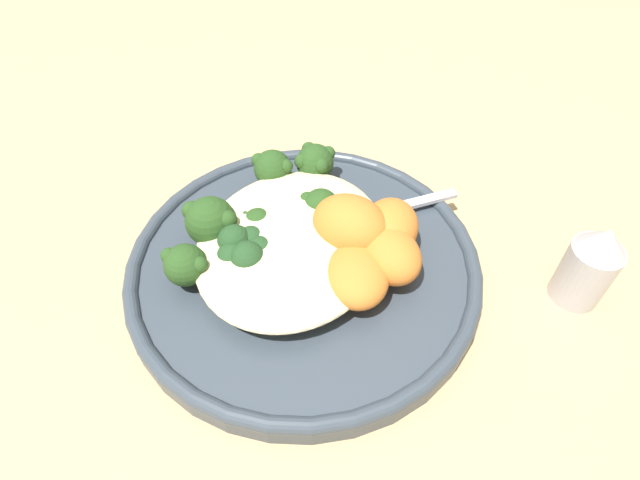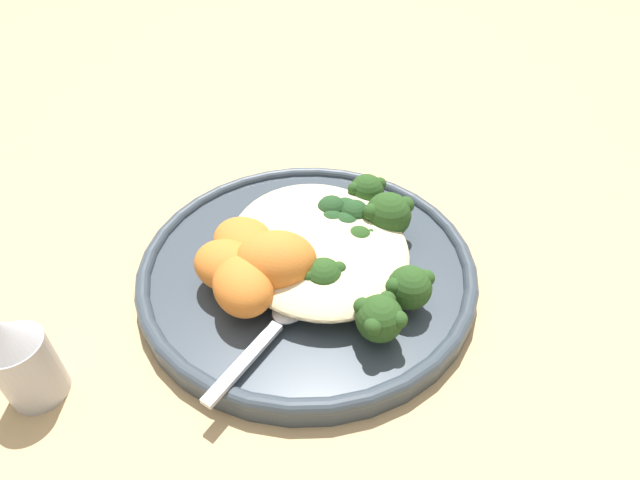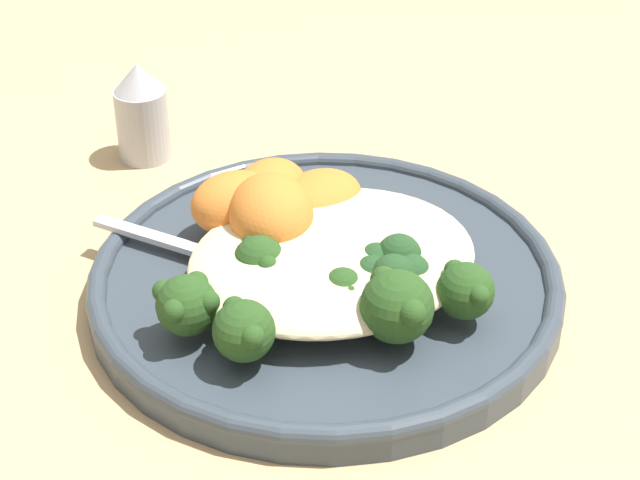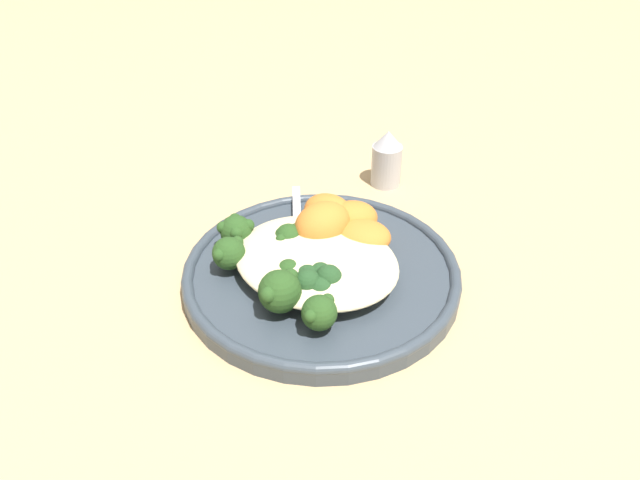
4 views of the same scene
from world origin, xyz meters
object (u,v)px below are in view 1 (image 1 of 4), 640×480
object	(u,v)px
sweet_potato_chunk_1	(390,227)
sweet_potato_chunk_3	(351,226)
broccoli_stalk_1	(315,182)
kale_tuft	(245,250)
broccoli_stalk_2	(280,184)
spoon	(373,212)
sweet_potato_chunk_0	(357,275)
quinoa_mound	(291,244)
plate	(303,258)
sweet_potato_chunk_2	(390,254)
broccoli_stalk_4	(234,229)
broccoli_stalk_0	(320,215)
salt_shaker	(590,265)
broccoli_stalk_3	(278,233)
broccoli_stalk_5	(223,262)

from	to	relation	value
sweet_potato_chunk_1	sweet_potato_chunk_3	bearing A→B (deg)	114.39
broccoli_stalk_1	kale_tuft	size ratio (longest dim) A/B	2.50
broccoli_stalk_2	spoon	distance (m)	0.08
sweet_potato_chunk_0	sweet_potato_chunk_1	world-z (taller)	sweet_potato_chunk_1
quinoa_mound	sweet_potato_chunk_3	xyz separation A→B (m)	(0.02, -0.04, 0.01)
broccoli_stalk_1	spoon	size ratio (longest dim) A/B	1.20
plate	broccoli_stalk_1	distance (m)	0.07
sweet_potato_chunk_2	spoon	distance (m)	0.06
broccoli_stalk_4	sweet_potato_chunk_0	distance (m)	0.10
broccoli_stalk_0	sweet_potato_chunk_1	distance (m)	0.06
plate	kale_tuft	size ratio (longest dim) A/B	6.00
broccoli_stalk_4	salt_shaker	xyz separation A→B (m)	(0.05, -0.27, -0.00)
broccoli_stalk_0	spoon	world-z (taller)	broccoli_stalk_0
broccoli_stalk_3	sweet_potato_chunk_3	distance (m)	0.06
sweet_potato_chunk_0	sweet_potato_chunk_3	world-z (taller)	sweet_potato_chunk_3
broccoli_stalk_3	sweet_potato_chunk_1	xyz separation A→B (m)	(0.03, -0.08, 0.01)
broccoli_stalk_2	broccoli_stalk_3	size ratio (longest dim) A/B	1.16
broccoli_stalk_4	spoon	bearing A→B (deg)	-150.24
broccoli_stalk_4	sweet_potato_chunk_1	xyz separation A→B (m)	(0.04, -0.12, 0.00)
sweet_potato_chunk_1	sweet_potato_chunk_3	distance (m)	0.03
kale_tuft	spoon	bearing A→B (deg)	-43.04
broccoli_stalk_0	spoon	size ratio (longest dim) A/B	0.77
sweet_potato_chunk_0	kale_tuft	size ratio (longest dim) A/B	1.26
broccoli_stalk_5	kale_tuft	world-z (taller)	same
sweet_potato_chunk_3	quinoa_mound	bearing A→B (deg)	120.11
broccoli_stalk_4	broccoli_stalk_5	bearing A→B (deg)	93.89
broccoli_stalk_3	broccoli_stalk_5	bearing A→B (deg)	66.56
broccoli_stalk_2	salt_shaker	bearing A→B (deg)	-134.89
quinoa_mound	broccoli_stalk_4	world-z (taller)	broccoli_stalk_4
sweet_potato_chunk_1	spoon	xyz separation A→B (m)	(0.03, 0.02, -0.02)
plate	sweet_potato_chunk_2	world-z (taller)	sweet_potato_chunk_2
kale_tuft	broccoli_stalk_1	bearing A→B (deg)	-13.93
sweet_potato_chunk_2	sweet_potato_chunk_3	distance (m)	0.04
broccoli_stalk_5	sweet_potato_chunk_1	bearing A→B (deg)	-178.76
broccoli_stalk_2	sweet_potato_chunk_0	world-z (taller)	broccoli_stalk_2
plate	broccoli_stalk_1	world-z (taller)	broccoli_stalk_1
broccoli_stalk_5	sweet_potato_chunk_3	xyz separation A→B (m)	(0.06, -0.08, 0.01)
plate	sweet_potato_chunk_1	xyz separation A→B (m)	(0.03, -0.06, 0.03)
broccoli_stalk_2	broccoli_stalk_3	bearing A→B (deg)	157.90
kale_tuft	quinoa_mound	bearing A→B (deg)	-55.61
broccoli_stalk_0	salt_shaker	bearing A→B (deg)	-100.15
broccoli_stalk_4	sweet_potato_chunk_0	world-z (taller)	broccoli_stalk_4
broccoli_stalk_5	sweet_potato_chunk_0	xyz separation A→B (m)	(0.02, -0.10, 0.00)
quinoa_mound	broccoli_stalk_5	bearing A→B (deg)	129.59
broccoli_stalk_4	sweet_potato_chunk_1	world-z (taller)	broccoli_stalk_4
sweet_potato_chunk_1	sweet_potato_chunk_2	bearing A→B (deg)	-165.18
sweet_potato_chunk_1	sweet_potato_chunk_2	world-z (taller)	sweet_potato_chunk_1
plate	sweet_potato_chunk_3	bearing A→B (deg)	-64.54
spoon	quinoa_mound	bearing A→B (deg)	-166.15
broccoli_stalk_0	broccoli_stalk_3	world-z (taller)	broccoli_stalk_0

